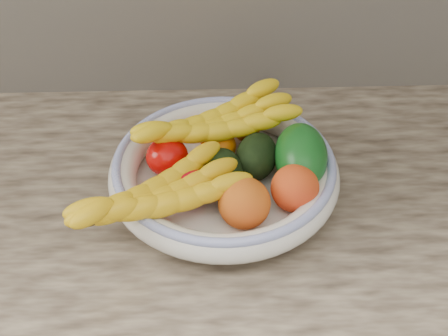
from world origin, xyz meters
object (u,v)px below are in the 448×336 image
green_mango (301,156)px  banana_bunch_front (157,200)px  fruit_bowl (224,173)px  banana_bunch_back (214,128)px

green_mango → banana_bunch_front: bearing=-156.0°
fruit_bowl → banana_bunch_back: banana_bunch_back is taller
banana_bunch_front → banana_bunch_back: bearing=30.5°
fruit_bowl → banana_bunch_back: (-0.01, 0.07, 0.04)m
green_mango → banana_bunch_back: bearing=155.2°
fruit_bowl → green_mango: 0.13m
fruit_bowl → green_mango: (0.13, 0.01, 0.03)m
fruit_bowl → banana_bunch_front: size_ratio=1.25×
banana_bunch_back → fruit_bowl: bearing=-100.0°
fruit_bowl → banana_bunch_front: (-0.11, -0.10, 0.03)m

